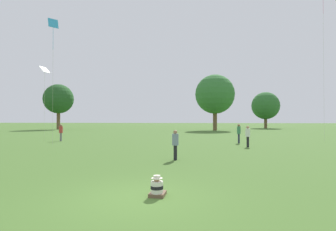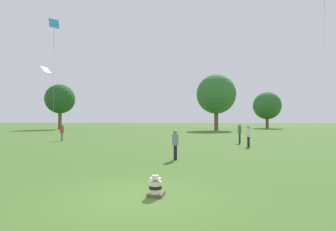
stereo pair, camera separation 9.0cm
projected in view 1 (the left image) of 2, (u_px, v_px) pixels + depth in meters
ground_plane at (137, 198)px, 7.29m from camera, size 300.00×300.00×0.00m
seated_toddler at (157, 188)px, 7.47m from camera, size 0.48×0.58×0.61m
person_standing_0 at (175, 142)px, 14.13m from camera, size 0.48×0.48×1.62m
person_standing_1 at (248, 134)px, 20.81m from camera, size 0.51×0.51×1.68m
person_standing_2 at (239, 132)px, 24.06m from camera, size 0.41×0.41×1.77m
person_standing_4 at (61, 131)px, 26.33m from camera, size 0.36×0.36×1.71m
kite_0 at (323, 4)px, 25.89m from camera, size 0.74×0.46×14.94m
kite_2 at (45, 72)px, 26.16m from camera, size 0.81×0.98×7.49m
kite_3 at (53, 29)px, 21.75m from camera, size 0.71×0.75×10.59m
distant_tree_0 at (266, 106)px, 64.96m from camera, size 6.76×6.76×8.98m
distant_tree_1 at (59, 99)px, 56.92m from camera, size 6.36×6.36×9.84m
distant_tree_2 at (215, 94)px, 52.13m from camera, size 7.81×7.81×11.12m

